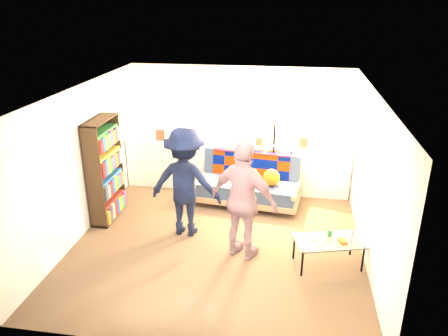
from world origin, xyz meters
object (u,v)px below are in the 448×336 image
object	(u,v)px
coffee_table	(329,242)
person_right	(244,201)
bookshelf	(105,173)
floor_lamp	(274,142)
person_left	(185,183)
futon_sofa	(249,183)

from	to	relation	value
coffee_table	person_right	bearing A→B (deg)	177.25
bookshelf	floor_lamp	xyz separation A→B (m)	(2.83, 1.28, 0.30)
bookshelf	person_left	distance (m)	1.54
futon_sofa	coffee_table	world-z (taller)	futon_sofa
futon_sofa	bookshelf	size ratio (longest dim) A/B	1.14
person_right	futon_sofa	bearing A→B (deg)	-63.09
person_right	coffee_table	bearing A→B (deg)	-159.30
bookshelf	coffee_table	xyz separation A→B (m)	(3.77, -0.93, -0.45)
coffee_table	person_left	bearing A→B (deg)	164.92
futon_sofa	person_right	distance (m)	1.92
coffee_table	floor_lamp	distance (m)	2.52
futon_sofa	person_right	xyz separation A→B (m)	(0.11, -1.85, 0.52)
floor_lamp	futon_sofa	bearing A→B (deg)	-144.55
person_left	floor_lamp	bearing A→B (deg)	-125.32
futon_sofa	floor_lamp	size ratio (longest dim) A/B	1.27
futon_sofa	person_right	size ratio (longest dim) A/B	1.12
person_left	person_right	xyz separation A→B (m)	(1.01, -0.55, 0.01)
person_left	bookshelf	bearing A→B (deg)	-7.83
coffee_table	floor_lamp	size ratio (longest dim) A/B	0.68
person_left	person_right	world-z (taller)	person_right
coffee_table	floor_lamp	bearing A→B (deg)	113.07
bookshelf	person_right	xyz separation A→B (m)	(2.52, -0.87, 0.08)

